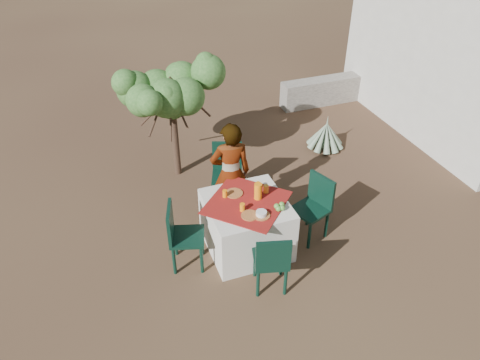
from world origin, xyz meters
name	(u,v)px	position (x,y,z in m)	size (l,w,h in m)	color
ground	(233,239)	(0.00, 0.00, 0.00)	(160.00, 160.00, 0.00)	#39221A
table	(247,225)	(0.12, -0.19, 0.38)	(1.30, 1.30, 0.76)	white
chair_far	(227,170)	(0.23, 0.90, 0.53)	(0.57, 0.57, 0.95)	black
chair_near	(272,260)	(0.13, -1.02, 0.49)	(0.50, 0.50, 0.89)	black
chair_left	(181,234)	(-0.77, -0.21, 0.51)	(0.53, 0.53, 0.93)	black
chair_right	(314,204)	(1.08, -0.26, 0.52)	(0.55, 0.55, 0.93)	black
person	(231,173)	(0.13, 0.46, 0.78)	(0.57, 0.37, 1.56)	#8C6651
shrub_tree	(174,96)	(-0.27, 1.92, 1.38)	(1.48, 1.46, 1.74)	#432D21
agave	(326,136)	(2.39, 1.76, 0.24)	(0.68, 0.66, 0.71)	gray
stone_wall	(339,89)	(3.60, 3.40, 0.28)	(2.60, 0.35, 0.55)	gray
plate_far	(234,193)	(0.03, 0.03, 0.77)	(0.23, 0.23, 0.01)	brown
plate_near	(250,215)	(0.06, -0.46, 0.77)	(0.22, 0.22, 0.01)	brown
glass_far	(225,194)	(-0.10, 0.01, 0.81)	(0.06, 0.06, 0.10)	orange
glass_near	(242,207)	(0.01, -0.34, 0.81)	(0.06, 0.06, 0.10)	orange
juice_pitcher	(258,191)	(0.29, -0.16, 0.87)	(0.10, 0.10, 0.23)	orange
bowl_plate	(261,215)	(0.19, -0.51, 0.77)	(0.22, 0.22, 0.01)	brown
white_bowl	(261,213)	(0.19, -0.51, 0.80)	(0.14, 0.14, 0.05)	white
jar_left	(266,189)	(0.43, -0.08, 0.82)	(0.07, 0.07, 0.11)	gold
jar_right	(258,185)	(0.37, 0.05, 0.81)	(0.06, 0.06, 0.09)	gold
napkin_holder	(258,195)	(0.29, -0.15, 0.81)	(0.07, 0.04, 0.09)	white
fruit_cluster	(280,207)	(0.46, -0.47, 0.80)	(0.15, 0.13, 0.07)	#5B9C38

